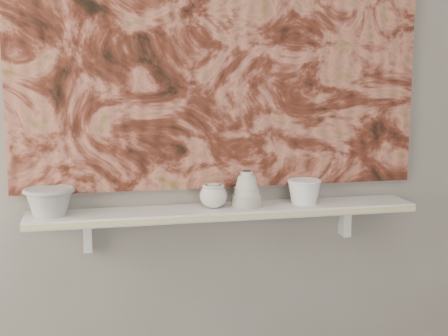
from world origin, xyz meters
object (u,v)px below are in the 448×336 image
object	(u,v)px
painting	(221,36)
shelf	(226,211)
bowl_white	(304,191)
bowl_grey	(49,201)
cup_cream	(213,196)
bell_vessel	(247,189)

from	to	relation	value
painting	shelf	bearing A→B (deg)	-90.00
shelf	bowl_white	bearing A→B (deg)	0.00
bowl_grey	shelf	bearing A→B (deg)	0.00
painting	bowl_white	distance (m)	0.64
cup_cream	bell_vessel	bearing A→B (deg)	0.00
shelf	bell_vessel	xyz separation A→B (m)	(0.08, 0.00, 0.08)
bowl_white	painting	bearing A→B (deg)	164.86
shelf	cup_cream	size ratio (longest dim) A/B	14.34
bowl_grey	bell_vessel	world-z (taller)	bell_vessel
bowl_grey	cup_cream	bearing A→B (deg)	0.00
painting	bowl_grey	bearing A→B (deg)	-172.50
painting	cup_cream	world-z (taller)	painting
shelf	bowl_white	size ratio (longest dim) A/B	11.09
painting	bell_vessel	size ratio (longest dim) A/B	11.55
shelf	bell_vessel	size ratio (longest dim) A/B	10.78
bowl_grey	cup_cream	distance (m)	0.57
painting	bowl_grey	world-z (taller)	painting
bell_vessel	painting	bearing A→B (deg)	134.07
shelf	bell_vessel	bearing A→B (deg)	0.00
painting	bowl_white	size ratio (longest dim) A/B	11.88
bell_vessel	bowl_white	world-z (taller)	bell_vessel
bowl_grey	cup_cream	world-z (taller)	bowl_grey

